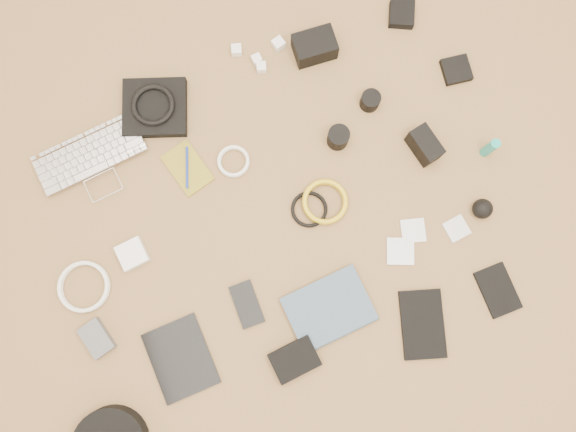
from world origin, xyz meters
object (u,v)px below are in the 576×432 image
object	(u,v)px
dslr_camera	(314,47)
paperback	(342,337)
tablet	(181,358)
laptop	(96,168)
phone	(247,304)

from	to	relation	value
dslr_camera	paperback	world-z (taller)	dslr_camera
paperback	tablet	bearing A→B (deg)	72.12
dslr_camera	tablet	size ratio (longest dim) A/B	0.59
laptop	dslr_camera	world-z (taller)	dslr_camera
phone	laptop	bearing A→B (deg)	117.85
dslr_camera	paperback	distance (m)	0.87
laptop	phone	size ratio (longest dim) A/B	2.53
laptop	phone	bearing A→B (deg)	-67.98
paperback	laptop	bearing A→B (deg)	30.51
laptop	dslr_camera	size ratio (longest dim) A/B	2.61
phone	tablet	bearing A→B (deg)	-161.28
dslr_camera	phone	world-z (taller)	dslr_camera
tablet	paperback	bearing A→B (deg)	-15.66
laptop	dslr_camera	xyz separation A→B (m)	(0.74, 0.12, 0.02)
laptop	tablet	distance (m)	0.62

